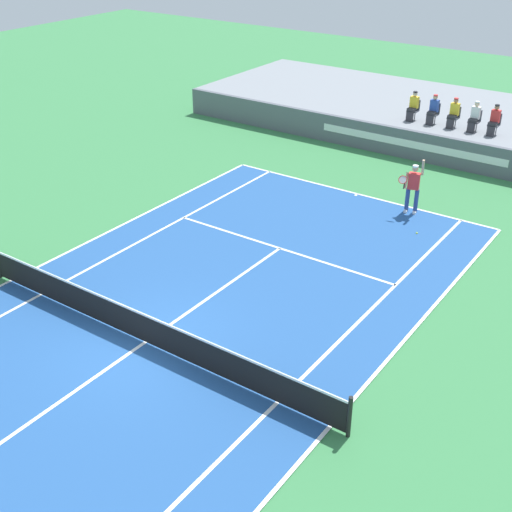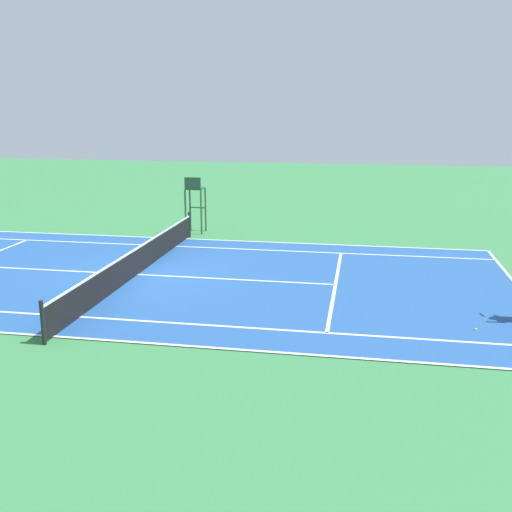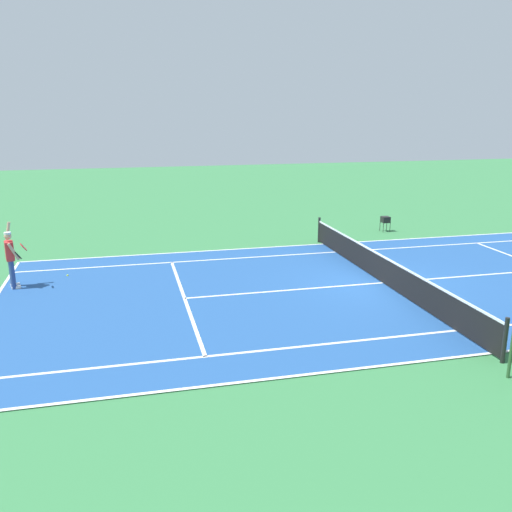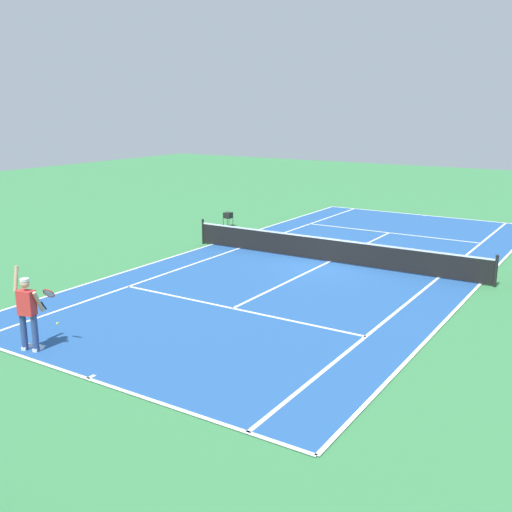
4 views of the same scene
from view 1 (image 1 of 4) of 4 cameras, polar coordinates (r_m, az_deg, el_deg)
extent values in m
plane|color=#387F47|center=(18.01, -9.30, -7.22)|extent=(80.00, 80.00, 0.00)
cube|color=#235193|center=(18.00, -9.30, -7.20)|extent=(10.98, 23.78, 0.02)
cube|color=white|center=(26.59, 8.52, 5.17)|extent=(10.98, 0.10, 0.01)
cube|color=white|center=(21.69, -19.92, -1.97)|extent=(0.10, 23.78, 0.01)
cube|color=white|center=(15.40, 6.20, -14.06)|extent=(0.10, 23.78, 0.01)
cube|color=white|center=(20.69, -17.62, -3.11)|extent=(0.10, 23.78, 0.01)
cube|color=white|center=(15.92, 1.78, -12.21)|extent=(0.10, 23.78, 0.01)
cube|color=white|center=(22.25, 2.01, 0.65)|extent=(8.22, 0.10, 0.01)
cube|color=white|center=(17.99, -9.30, -7.16)|extent=(0.10, 12.80, 0.01)
cube|color=white|center=(26.51, 8.42, 5.10)|extent=(0.10, 0.20, 0.01)
cylinder|color=black|center=(14.92, 7.85, -13.23)|extent=(0.10, 0.10, 1.07)
cube|color=black|center=(17.74, -9.42, -5.96)|extent=(11.78, 0.02, 0.84)
cube|color=white|center=(17.50, -9.52, -4.83)|extent=(11.78, 0.03, 0.06)
cube|color=#565B66|center=(30.52, 12.84, 9.10)|extent=(24.24, 0.24, 1.28)
cube|color=silver|center=(30.39, 12.76, 9.15)|extent=(8.49, 0.01, 0.32)
cube|color=gray|center=(34.36, 15.74, 10.90)|extent=(24.24, 8.32, 1.28)
cube|color=#474C56|center=(31.69, 13.03, 11.79)|extent=(0.44, 0.44, 0.06)
cube|color=#474C56|center=(31.80, 13.22, 12.29)|extent=(0.44, 0.06, 0.44)
cylinder|color=#4C4C51|center=(31.56, 13.17, 11.28)|extent=(0.04, 0.04, 0.38)
cylinder|color=#4C4C51|center=(31.68, 12.58, 11.41)|extent=(0.04, 0.04, 0.38)
cube|color=#2D2D33|center=(31.58, 12.97, 11.89)|extent=(0.34, 0.44, 0.16)
cube|color=#2D2D33|center=(31.48, 12.77, 11.34)|extent=(0.30, 0.14, 0.44)
cube|color=yellow|center=(31.64, 13.14, 12.45)|extent=(0.36, 0.22, 0.52)
sphere|color=beige|center=(31.55, 13.22, 13.09)|extent=(0.20, 0.20, 0.20)
cylinder|color=black|center=(31.53, 13.24, 13.25)|extent=(0.19, 0.19, 0.05)
cube|color=#474C56|center=(31.37, 14.62, 11.43)|extent=(0.44, 0.44, 0.06)
cube|color=#474C56|center=(31.48, 14.82, 11.94)|extent=(0.44, 0.06, 0.44)
cylinder|color=#4C4C51|center=(31.24, 14.77, 10.92)|extent=(0.04, 0.04, 0.38)
cylinder|color=#4C4C51|center=(31.35, 14.17, 11.06)|extent=(0.04, 0.04, 0.38)
cube|color=#2D2D33|center=(31.26, 14.57, 11.53)|extent=(0.34, 0.44, 0.16)
cube|color=#2D2D33|center=(31.15, 14.37, 10.98)|extent=(0.30, 0.14, 0.44)
cube|color=#2D4CA8|center=(31.32, 14.75, 12.10)|extent=(0.36, 0.22, 0.52)
sphere|color=tan|center=(31.23, 14.83, 12.75)|extent=(0.20, 0.20, 0.20)
cylinder|color=red|center=(31.20, 14.85, 12.91)|extent=(0.19, 0.19, 0.05)
cube|color=#474C56|center=(31.08, 16.22, 11.07)|extent=(0.44, 0.44, 0.06)
cube|color=#474C56|center=(31.19, 16.41, 11.58)|extent=(0.44, 0.06, 0.44)
cylinder|color=#4C4C51|center=(30.95, 16.37, 10.55)|extent=(0.04, 0.04, 0.38)
cylinder|color=#4C4C51|center=(31.06, 15.76, 10.69)|extent=(0.04, 0.04, 0.38)
cube|color=#2D2D33|center=(30.96, 16.17, 11.17)|extent=(0.34, 0.44, 0.16)
cube|color=#2D2D33|center=(30.86, 15.97, 10.61)|extent=(0.30, 0.14, 0.44)
cube|color=yellow|center=(31.03, 16.35, 11.74)|extent=(0.36, 0.22, 0.52)
sphere|color=#A37556|center=(30.93, 16.44, 12.39)|extent=(0.20, 0.20, 0.20)
cylinder|color=red|center=(30.91, 16.47, 12.55)|extent=(0.19, 0.19, 0.05)
cube|color=#474C56|center=(30.81, 17.83, 10.69)|extent=(0.44, 0.44, 0.06)
cube|color=#474C56|center=(30.93, 18.02, 11.21)|extent=(0.44, 0.06, 0.44)
cylinder|color=#4C4C51|center=(30.69, 17.99, 10.16)|extent=(0.04, 0.04, 0.38)
cylinder|color=#4C4C51|center=(30.79, 17.37, 10.31)|extent=(0.04, 0.04, 0.38)
cube|color=#2D2D33|center=(30.70, 17.79, 10.79)|extent=(0.34, 0.44, 0.16)
cube|color=#2D2D33|center=(30.59, 17.59, 10.23)|extent=(0.30, 0.14, 0.44)
cube|color=white|center=(30.77, 17.97, 11.37)|extent=(0.36, 0.22, 0.52)
sphere|color=beige|center=(30.67, 18.07, 12.02)|extent=(0.20, 0.20, 0.20)
cylinder|color=white|center=(30.64, 18.10, 12.19)|extent=(0.19, 0.19, 0.05)
cube|color=#474C56|center=(30.59, 19.32, 10.33)|extent=(0.44, 0.44, 0.06)
cube|color=#474C56|center=(30.71, 19.51, 10.86)|extent=(0.44, 0.06, 0.44)
cylinder|color=#4C4C51|center=(30.47, 19.48, 9.80)|extent=(0.04, 0.04, 0.38)
cylinder|color=#4C4C51|center=(30.56, 18.85, 9.95)|extent=(0.04, 0.04, 0.38)
cube|color=#2D2D33|center=(30.48, 19.28, 10.43)|extent=(0.34, 0.44, 0.16)
cube|color=#2D2D33|center=(30.37, 19.09, 9.86)|extent=(0.30, 0.14, 0.44)
cube|color=red|center=(30.55, 19.46, 11.01)|extent=(0.36, 0.22, 0.52)
sphere|color=#A37556|center=(30.45, 19.58, 11.67)|extent=(0.20, 0.20, 0.20)
cylinder|color=black|center=(30.42, 19.60, 11.84)|extent=(0.19, 0.19, 0.05)
cylinder|color=navy|center=(25.25, 13.28, 4.50)|extent=(0.15, 0.15, 0.92)
cylinder|color=navy|center=(25.29, 12.57, 4.61)|extent=(0.15, 0.15, 0.92)
cube|color=white|center=(25.36, 13.16, 3.60)|extent=(0.18, 0.30, 0.10)
cube|color=white|center=(25.40, 12.45, 3.72)|extent=(0.18, 0.30, 0.10)
cube|color=red|center=(24.98, 13.11, 6.15)|extent=(0.45, 0.33, 0.60)
sphere|color=tan|center=(24.81, 13.23, 7.15)|extent=(0.22, 0.22, 0.22)
cylinder|color=white|center=(24.78, 13.25, 7.34)|extent=(0.21, 0.21, 0.06)
cylinder|color=tan|center=(24.72, 13.84, 7.23)|extent=(0.14, 0.23, 0.61)
cylinder|color=tan|center=(24.91, 12.49, 6.20)|extent=(0.17, 0.34, 0.56)
cylinder|color=black|center=(24.85, 12.32, 5.85)|extent=(0.08, 0.19, 0.25)
torus|color=red|center=(24.61, 12.21, 6.28)|extent=(0.34, 0.26, 0.26)
cylinder|color=silver|center=(24.61, 12.21, 6.28)|extent=(0.30, 0.22, 0.22)
sphere|color=#D1E533|center=(23.83, 13.34, 1.87)|extent=(0.07, 0.07, 0.07)
camera|label=2|loc=(19.39, 54.59, 1.12)|focal=42.03mm
camera|label=3|loc=(32.22, -21.08, 17.87)|focal=38.52mm
camera|label=4|loc=(36.52, 1.40, 21.03)|focal=42.19mm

